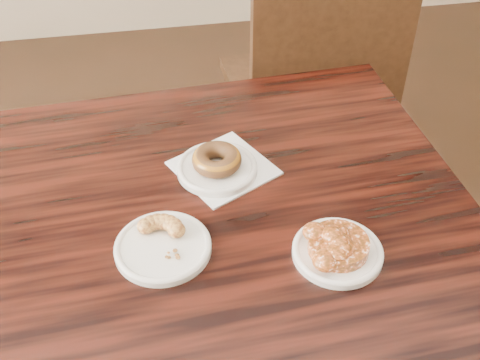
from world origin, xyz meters
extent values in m
cube|color=black|center=(-0.15, 0.25, 0.38)|extent=(1.00, 1.00, 0.75)
cube|color=white|center=(-0.13, 0.41, 0.75)|extent=(0.23, 0.23, 0.00)
cylinder|color=white|center=(-0.14, 0.40, 0.76)|extent=(0.16, 0.16, 0.01)
cylinder|color=white|center=(-0.27, 0.21, 0.76)|extent=(0.17, 0.17, 0.01)
cylinder|color=white|center=(0.03, 0.15, 0.76)|extent=(0.16, 0.16, 0.01)
torus|color=brown|center=(-0.14, 0.40, 0.78)|extent=(0.10, 0.10, 0.03)
camera|label=1|loc=(-0.26, -0.50, 1.53)|focal=45.00mm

